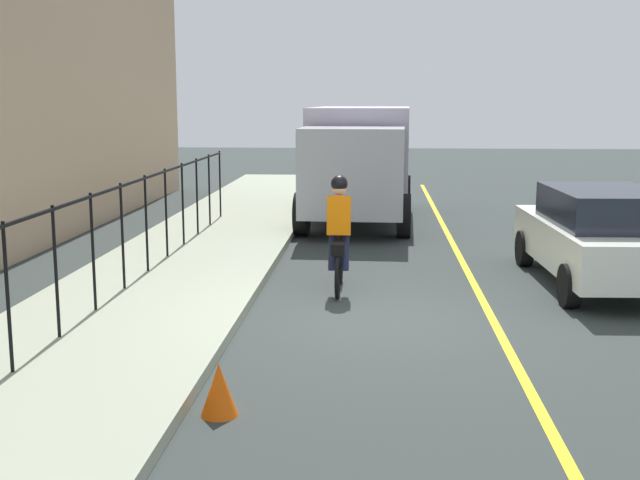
{
  "coord_description": "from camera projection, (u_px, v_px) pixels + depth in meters",
  "views": [
    {
      "loc": [
        -10.78,
        0.01,
        2.97
      ],
      "look_at": [
        0.58,
        0.8,
        1.0
      ],
      "focal_mm": 45.69,
      "sensor_mm": 36.0,
      "label": 1
    }
  ],
  "objects": [
    {
      "name": "patrol_sedan",
      "position": [
        600.0,
        235.0,
        13.04
      ],
      "size": [
        4.47,
        2.06,
        1.58
      ],
      "rotation": [
        0.0,
        0.0,
        0.04
      ],
      "color": "white",
      "rests_on": "ground"
    },
    {
      "name": "iron_fence",
      "position": [
        122.0,
        215.0,
        12.13
      ],
      "size": [
        15.43,
        0.04,
        1.6
      ],
      "color": "black",
      "rests_on": "sidewalk"
    },
    {
      "name": "ground_plane",
      "position": [
        375.0,
        320.0,
        11.1
      ],
      "size": [
        80.0,
        80.0,
        0.0
      ],
      "primitive_type": "plane",
      "color": "#2E3533"
    },
    {
      "name": "cyclist_lead",
      "position": [
        339.0,
        234.0,
        12.58
      ],
      "size": [
        1.71,
        0.36,
        1.83
      ],
      "rotation": [
        0.0,
        0.0,
        -0.0
      ],
      "color": "black",
      "rests_on": "ground"
    },
    {
      "name": "lane_line_centre",
      "position": [
        494.0,
        322.0,
        11.0
      ],
      "size": [
        36.0,
        0.12,
        0.01
      ],
      "primitive_type": "cube",
      "color": "yellow",
      "rests_on": "ground"
    },
    {
      "name": "box_truck_background",
      "position": [
        360.0,
        158.0,
        20.06
      ],
      "size": [
        6.79,
        2.73,
        2.78
      ],
      "rotation": [
        0.0,
        0.0,
        3.1
      ],
      "color": "#B3AAC1",
      "rests_on": "ground"
    },
    {
      "name": "traffic_cone_near",
      "position": [
        219.0,
        389.0,
        7.71
      ],
      "size": [
        0.36,
        0.36,
        0.52
      ],
      "primitive_type": "cone",
      "color": "#EA5409",
      "rests_on": "ground"
    },
    {
      "name": "sidewalk",
      "position": [
        131.0,
        310.0,
        11.32
      ],
      "size": [
        40.0,
        3.2,
        0.15
      ],
      "primitive_type": "cube",
      "color": "#949C85",
      "rests_on": "ground"
    }
  ]
}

